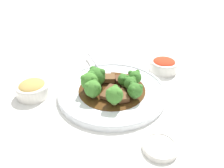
# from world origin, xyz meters

# --- Properties ---
(ground_plane) EXTENTS (4.00, 4.00, 0.00)m
(ground_plane) POSITION_xyz_m (0.00, 0.00, 0.00)
(ground_plane) COLOR white
(main_plate) EXTENTS (0.32, 0.32, 0.02)m
(main_plate) POSITION_xyz_m (0.00, 0.00, 0.01)
(main_plate) COLOR white
(main_plate) RESTS_ON ground_plane
(beef_strip_0) EXTENTS (0.06, 0.04, 0.01)m
(beef_strip_0) POSITION_xyz_m (-0.05, -0.03, 0.03)
(beef_strip_0) COLOR #56331E
(beef_strip_0) RESTS_ON main_plate
(beef_strip_1) EXTENTS (0.07, 0.07, 0.01)m
(beef_strip_1) POSITION_xyz_m (0.01, 0.02, 0.02)
(beef_strip_1) COLOR brown
(beef_strip_1) RESTS_ON main_plate
(beef_strip_2) EXTENTS (0.06, 0.05, 0.01)m
(beef_strip_2) POSITION_xyz_m (-0.00, -0.05, 0.03)
(beef_strip_2) COLOR brown
(beef_strip_2) RESTS_ON main_plate
(beef_strip_3) EXTENTS (0.03, 0.05, 0.01)m
(beef_strip_3) POSITION_xyz_m (-0.01, 0.05, 0.03)
(beef_strip_3) COLOR brown
(beef_strip_3) RESTS_ON main_plate
(broccoli_floret_0) EXTENTS (0.05, 0.05, 0.05)m
(broccoli_floret_0) POSITION_xyz_m (0.06, 0.02, 0.05)
(broccoli_floret_0) COLOR #7FA84C
(broccoli_floret_0) RESTS_ON main_plate
(broccoli_floret_1) EXTENTS (0.06, 0.06, 0.06)m
(broccoli_floret_1) POSITION_xyz_m (0.04, -0.03, 0.05)
(broccoli_floret_1) COLOR #8EB756
(broccoli_floret_1) RESTS_ON main_plate
(broccoli_floret_2) EXTENTS (0.04, 0.04, 0.04)m
(broccoli_floret_2) POSITION_xyz_m (-0.05, 0.03, 0.04)
(broccoli_floret_2) COLOR #8EB756
(broccoli_floret_2) RESTS_ON main_plate
(broccoli_floret_3) EXTENTS (0.05, 0.05, 0.06)m
(broccoli_floret_3) POSITION_xyz_m (0.06, -0.01, 0.05)
(broccoli_floret_3) COLOR #8EB756
(broccoli_floret_3) RESTS_ON main_plate
(broccoli_floret_4) EXTENTS (0.03, 0.03, 0.04)m
(broccoli_floret_4) POSITION_xyz_m (-0.04, 0.00, 0.04)
(broccoli_floret_4) COLOR #8EB756
(broccoli_floret_4) RESTS_ON main_plate
(broccoli_floret_5) EXTENTS (0.04, 0.04, 0.04)m
(broccoli_floret_5) POSITION_xyz_m (-0.07, -0.00, 0.04)
(broccoli_floret_5) COLOR #8EB756
(broccoli_floret_5) RESTS_ON main_plate
(broccoli_floret_6) EXTENTS (0.05, 0.05, 0.05)m
(broccoli_floret_6) POSITION_xyz_m (0.02, 0.07, 0.05)
(broccoli_floret_6) COLOR #8EB756
(broccoli_floret_6) RESTS_ON main_plate
(broccoli_floret_7) EXTENTS (0.04, 0.04, 0.05)m
(broccoli_floret_7) POSITION_xyz_m (-0.04, 0.06, 0.04)
(broccoli_floret_7) COLOR #7FA84C
(broccoli_floret_7) RESTS_ON main_plate
(serving_spoon) EXTENTS (0.05, 0.20, 0.01)m
(serving_spoon) POSITION_xyz_m (0.00, -0.09, 0.03)
(serving_spoon) COLOR #B7B7BC
(serving_spoon) RESTS_ON main_plate
(side_bowl_kimchi) EXTENTS (0.09, 0.09, 0.05)m
(side_bowl_kimchi) POSITION_xyz_m (-0.21, -0.07, 0.02)
(side_bowl_kimchi) COLOR white
(side_bowl_kimchi) RESTS_ON ground_plane
(side_bowl_appetizer) EXTENTS (0.09, 0.09, 0.05)m
(side_bowl_appetizer) POSITION_xyz_m (0.22, -0.07, 0.02)
(side_bowl_appetizer) COLOR white
(side_bowl_appetizer) RESTS_ON ground_plane
(sauce_dish) EXTENTS (0.08, 0.08, 0.01)m
(sauce_dish) POSITION_xyz_m (-0.03, 0.23, 0.01)
(sauce_dish) COLOR white
(sauce_dish) RESTS_ON ground_plane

